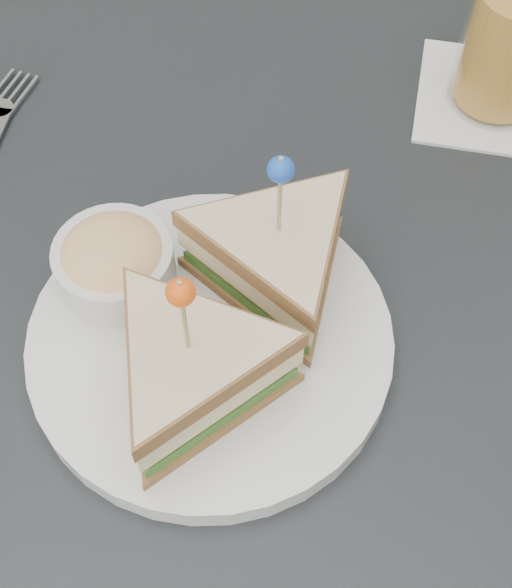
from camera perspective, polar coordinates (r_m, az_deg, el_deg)
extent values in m
cube|color=black|center=(0.61, -0.99, -4.13)|extent=(0.80, 0.80, 0.03)
cylinder|color=black|center=(1.17, -17.16, 2.73)|extent=(0.04, 0.04, 0.72)
cylinder|color=silver|center=(0.58, -3.18, -3.50)|extent=(0.30, 0.30, 0.02)
cylinder|color=silver|center=(0.58, -3.22, -3.01)|extent=(0.30, 0.30, 0.00)
cylinder|color=tan|center=(0.47, -4.99, -1.91)|extent=(0.00, 0.00, 0.08)
sphere|color=#DB4B0D|center=(0.45, -5.28, 0.12)|extent=(0.02, 0.02, 0.02)
cylinder|color=tan|center=(0.52, 1.65, 6.43)|extent=(0.00, 0.00, 0.08)
sphere|color=#1745AD|center=(0.50, 1.74, 8.67)|extent=(0.02, 0.02, 0.02)
cylinder|color=silver|center=(0.60, -9.78, 1.92)|extent=(0.10, 0.10, 0.04)
ellipsoid|color=#E0B772|center=(0.59, -9.96, 2.68)|extent=(0.09, 0.09, 0.03)
cylinder|color=silver|center=(0.77, -17.35, 12.23)|extent=(0.03, 0.03, 0.00)
cube|color=silver|center=(0.78, 16.19, 12.93)|extent=(0.15, 0.15, 0.00)
cylinder|color=#BC8635|center=(0.74, 17.29, 16.17)|extent=(0.09, 0.09, 0.10)
cube|color=white|center=(0.71, 17.10, 18.71)|extent=(0.03, 0.03, 0.02)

